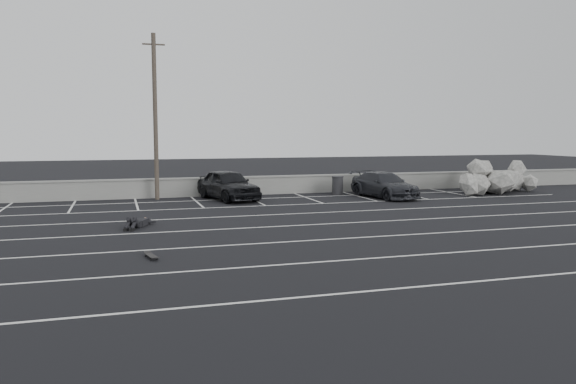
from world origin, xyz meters
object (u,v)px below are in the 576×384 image
object	(u,v)px
car_left	(228,185)
skateboard	(151,256)
trash_bin	(338,185)
utility_pole	(155,116)
person	(140,219)
car_right	(384,185)
riprap_pile	(495,182)

from	to	relation	value
car_left	skateboard	distance (m)	14.02
trash_bin	utility_pole	bearing A→B (deg)	176.62
trash_bin	skateboard	size ratio (longest dim) A/B	1.35
trash_bin	person	size ratio (longest dim) A/B	0.40
car_left	skateboard	world-z (taller)	car_left
trash_bin	skateboard	world-z (taller)	trash_bin
car_left	car_right	bearing A→B (deg)	-25.07
skateboard	car_right	bearing A→B (deg)	29.74
person	car_right	bearing A→B (deg)	46.64
car_left	skateboard	xyz separation A→B (m)	(-4.74, -13.18, -0.73)
utility_pole	riprap_pile	distance (m)	19.86
car_left	person	world-z (taller)	car_left
utility_pole	skateboard	bearing A→B (deg)	-94.57
car_left	riprap_pile	size ratio (longest dim) A/B	0.78
utility_pole	person	bearing A→B (deg)	-98.07
trash_bin	car_right	bearing A→B (deg)	-47.30
trash_bin	riprap_pile	bearing A→B (deg)	-11.10
car_right	person	xyz separation A→B (m)	(-13.19, -5.86, -0.45)
riprap_pile	trash_bin	bearing A→B (deg)	168.90
car_right	riprap_pile	world-z (taller)	riprap_pile
car_left	skateboard	size ratio (longest dim) A/B	6.02
car_right	utility_pole	xyz separation A→B (m)	(-11.99, 2.67, 3.70)
utility_pole	skateboard	world-z (taller)	utility_pole
utility_pole	car_left	bearing A→B (deg)	-18.48
car_left	utility_pole	size ratio (longest dim) A/B	0.55
utility_pole	skateboard	size ratio (longest dim) A/B	11.04
skateboard	trash_bin	bearing A→B (deg)	38.86
skateboard	car_left	bearing A→B (deg)	58.24
utility_pole	riprap_pile	size ratio (longest dim) A/B	1.43
person	trash_bin	bearing A→B (deg)	57.80
riprap_pile	skateboard	world-z (taller)	riprap_pile
car_right	skateboard	xyz separation A→B (m)	(-13.14, -11.71, -0.62)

